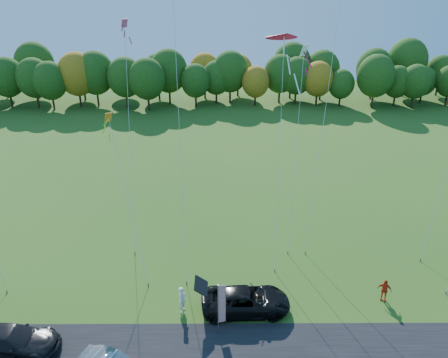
{
  "coord_description": "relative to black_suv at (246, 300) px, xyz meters",
  "views": [
    {
      "loc": [
        -0.15,
        -22.76,
        19.56
      ],
      "look_at": [
        0.0,
        6.0,
        7.0
      ],
      "focal_mm": 35.0,
      "sensor_mm": 36.0,
      "label": 1
    }
  ],
  "objects": [
    {
      "name": "person_tailgate_a",
      "position": [
        -4.15,
        -0.07,
        0.13
      ],
      "size": [
        0.62,
        0.78,
        1.88
      ],
      "primitive_type": "imported",
      "rotation": [
        0.0,
        0.0,
        1.29
      ],
      "color": "white",
      "rests_on": "ground"
    },
    {
      "name": "black_suv",
      "position": [
        0.0,
        0.0,
        0.0
      ],
      "size": [
        5.93,
        2.96,
        1.61
      ],
      "primitive_type": "imported",
      "rotation": [
        0.0,
        0.0,
        1.62
      ],
      "color": "black",
      "rests_on": "ground"
    },
    {
      "name": "kite_diamond_yellow",
      "position": [
        -8.58,
        6.17,
        4.55
      ],
      "size": [
        4.11,
        7.67,
        11.27
      ],
      "color": "#4C3F33",
      "rests_on": "ground"
    },
    {
      "name": "ground",
      "position": [
        -1.4,
        -0.25,
        -0.81
      ],
      "size": [
        160.0,
        160.0,
        0.0
      ],
      "primitive_type": "plane",
      "color": "#295316"
    },
    {
      "name": "person_east",
      "position": [
        9.47,
        1.05,
        0.0
      ],
      "size": [
        1.03,
        0.74,
        1.62
      ],
      "primitive_type": "imported",
      "rotation": [
        0.0,
        0.0,
        -0.41
      ],
      "color": "red",
      "rests_on": "ground"
    },
    {
      "name": "kite_diamond_white",
      "position": [
        4.36,
        9.64,
        6.98
      ],
      "size": [
        1.98,
        6.51,
        15.99
      ],
      "color": "#4C3F33",
      "rests_on": "ground"
    },
    {
      "name": "kite_delta_red",
      "position": [
        2.94,
        8.86,
        8.48
      ],
      "size": [
        2.79,
        9.24,
        17.77
      ],
      "color": "#4C3F33",
      "rests_on": "ground"
    },
    {
      "name": "tree_line",
      "position": [
        -1.4,
        54.75,
        -0.81
      ],
      "size": [
        116.0,
        12.0,
        10.0
      ],
      "primitive_type": null,
      "color": "#1E4711",
      "rests_on": "ground"
    },
    {
      "name": "kite_parafoil_orange",
      "position": [
        7.32,
        12.47,
        14.99
      ],
      "size": [
        6.3,
        12.21,
        31.99
      ],
      "color": "#4C3F33",
      "rests_on": "ground"
    },
    {
      "name": "person_tailgate_b",
      "position": [
        0.89,
        -0.42,
        -0.02
      ],
      "size": [
        0.65,
        0.8,
        1.58
      ],
      "primitive_type": "imported",
      "rotation": [
        0.0,
        0.0,
        1.64
      ],
      "color": "gray",
      "rests_on": "ground"
    },
    {
      "name": "dark_truck_a",
      "position": [
        -13.87,
        -3.57,
        0.02
      ],
      "size": [
        5.75,
        2.42,
        1.66
      ],
      "primitive_type": "imported",
      "rotation": [
        0.0,
        0.0,
        1.55
      ],
      "color": "black",
      "rests_on": "ground"
    },
    {
      "name": "feather_flag",
      "position": [
        -1.61,
        -2.02,
        1.41
      ],
      "size": [
        0.47,
        0.18,
        3.64
      ],
      "color": "#999999",
      "rests_on": "ground"
    },
    {
      "name": "kite_delta_blue",
      "position": [
        -4.8,
        8.75,
        14.64
      ],
      "size": [
        3.15,
        12.51,
        30.76
      ],
      "color": "#4C3F33",
      "rests_on": "ground"
    },
    {
      "name": "kite_diamond_pink",
      "position": [
        -9.03,
        10.84,
        7.86
      ],
      "size": [
        1.59,
        8.82,
        17.66
      ],
      "color": "#4C3F33",
      "rests_on": "ground"
    }
  ]
}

